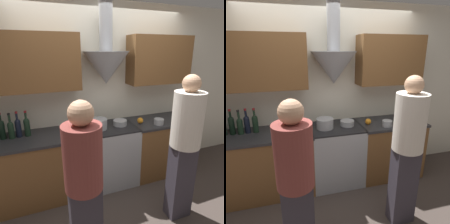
{
  "view_description": "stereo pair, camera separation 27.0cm",
  "coord_description": "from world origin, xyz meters",
  "views": [
    {
      "loc": [
        -0.92,
        -2.15,
        1.95
      ],
      "look_at": [
        0.0,
        0.26,
        1.14
      ],
      "focal_mm": 32.0,
      "sensor_mm": 36.0,
      "label": 1
    },
    {
      "loc": [
        -0.66,
        -2.23,
        1.95
      ],
      "look_at": [
        0.0,
        0.26,
        1.14
      ],
      "focal_mm": 32.0,
      "sensor_mm": 36.0,
      "label": 2
    }
  ],
  "objects": [
    {
      "name": "ground_plane",
      "position": [
        0.0,
        0.0,
        0.0
      ],
      "size": [
        12.0,
        12.0,
        0.0
      ],
      "primitive_type": "plane",
      "color": "#423833"
    },
    {
      "name": "wall_back",
      "position": [
        -0.09,
        0.62,
        1.48
      ],
      "size": [
        8.4,
        0.63,
        2.6
      ],
      "color": "silver",
      "rests_on": "ground_plane"
    },
    {
      "name": "counter_left",
      "position": [
        -1.11,
        0.36,
        0.45
      ],
      "size": [
        1.51,
        0.62,
        0.89
      ],
      "color": "brown",
      "rests_on": "ground_plane"
    },
    {
      "name": "counter_right",
      "position": [
        0.86,
        0.36,
        0.45
      ],
      "size": [
        1.0,
        0.62,
        0.89
      ],
      "color": "brown",
      "rests_on": "ground_plane"
    },
    {
      "name": "stove_range",
      "position": [
        0.0,
        0.36,
        0.45
      ],
      "size": [
        0.74,
        0.6,
        0.89
      ],
      "color": "#A8AAAF",
      "rests_on": "ground_plane"
    },
    {
      "name": "wine_bottle_4",
      "position": [
        -1.37,
        0.44,
        1.03
      ],
      "size": [
        0.07,
        0.07,
        0.34
      ],
      "color": "black",
      "rests_on": "counter_left"
    },
    {
      "name": "wine_bottle_5",
      "position": [
        -1.27,
        0.42,
        1.02
      ],
      "size": [
        0.07,
        0.07,
        0.33
      ],
      "color": "black",
      "rests_on": "counter_left"
    },
    {
      "name": "wine_bottle_6",
      "position": [
        -1.19,
        0.44,
        1.03
      ],
      "size": [
        0.07,
        0.07,
        0.33
      ],
      "color": "black",
      "rests_on": "counter_left"
    },
    {
      "name": "wine_bottle_7",
      "position": [
        -1.09,
        0.44,
        1.03
      ],
      "size": [
        0.07,
        0.07,
        0.33
      ],
      "color": "black",
      "rests_on": "counter_left"
    },
    {
      "name": "stock_pot",
      "position": [
        -0.17,
        0.34,
        0.96
      ],
      "size": [
        0.24,
        0.24,
        0.14
      ],
      "color": "#A8AAAF",
      "rests_on": "stove_range"
    },
    {
      "name": "mixing_bowl",
      "position": [
        0.17,
        0.36,
        0.93
      ],
      "size": [
        0.2,
        0.2,
        0.08
      ],
      "color": "#A8AAAF",
      "rests_on": "stove_range"
    },
    {
      "name": "orange_fruit",
      "position": [
        0.48,
        0.32,
        0.94
      ],
      "size": [
        0.09,
        0.09,
        0.09
      ],
      "color": "orange",
      "rests_on": "counter_right"
    },
    {
      "name": "saucepan",
      "position": [
        0.71,
        0.19,
        0.94
      ],
      "size": [
        0.14,
        0.14,
        0.08
      ],
      "color": "#A8AAAF",
      "rests_on": "counter_right"
    },
    {
      "name": "person_foreground_left",
      "position": [
        -0.64,
        -0.77,
        0.89
      ],
      "size": [
        0.31,
        0.31,
        1.61
      ],
      "color": "#38333D",
      "rests_on": "ground_plane"
    },
    {
      "name": "person_foreground_right",
      "position": [
        0.55,
        -0.57,
        0.95
      ],
      "size": [
        0.33,
        0.33,
        1.72
      ],
      "color": "#38333D",
      "rests_on": "ground_plane"
    }
  ]
}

